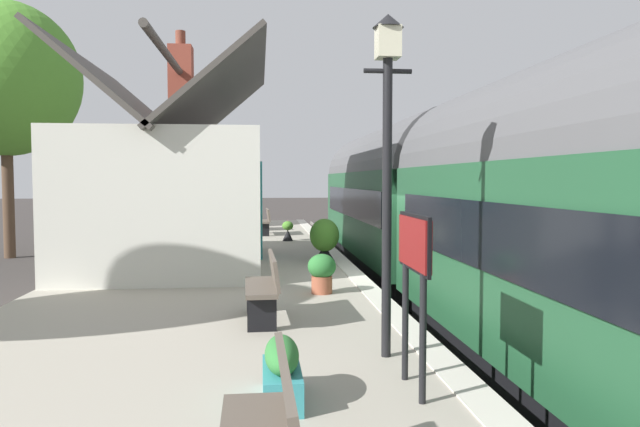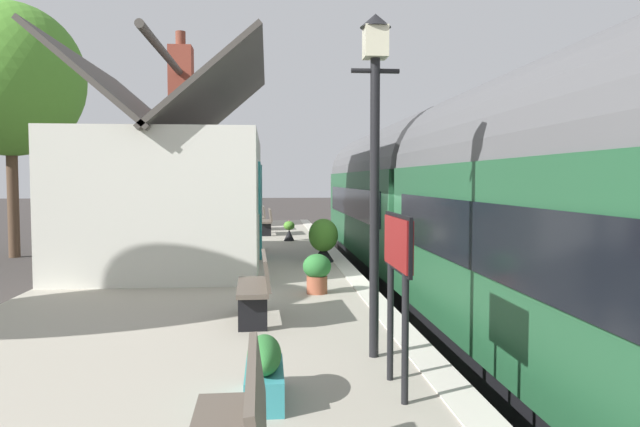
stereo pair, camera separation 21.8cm
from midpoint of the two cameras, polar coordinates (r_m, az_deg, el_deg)
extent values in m
plane|color=#383330|center=(12.19, 9.22, -10.01)|extent=(160.00, 160.00, 0.00)
cube|color=#A39B8C|center=(11.77, -9.82, -8.20)|extent=(32.00, 5.85, 0.92)
cube|color=beige|center=(11.78, 3.66, -5.84)|extent=(32.00, 0.36, 0.02)
cube|color=gray|center=(12.66, 16.45, -9.27)|extent=(52.00, 0.08, 0.14)
cube|color=gray|center=(12.22, 10.06, -9.65)|extent=(52.00, 0.08, 0.14)
cube|color=black|center=(17.63, 7.66, -4.72)|extent=(10.03, 2.29, 0.70)
cube|color=#1E4C2D|center=(17.48, 7.69, 0.15)|extent=(10.90, 2.70, 2.30)
cylinder|color=#515154|center=(17.46, 7.72, 3.93)|extent=(10.90, 2.65, 2.65)
cube|color=black|center=(17.22, 3.26, 1.09)|extent=(9.27, 0.03, 0.80)
cylinder|color=black|center=(20.80, 5.68, -3.49)|extent=(0.70, 2.16, 0.70)
cylinder|color=black|center=(14.49, 10.50, -6.48)|extent=(0.70, 2.16, 0.70)
cube|color=black|center=(22.83, 4.69, 1.90)|extent=(0.04, 2.16, 0.90)
cylinder|color=#F2EDCC|center=(22.90, 4.67, -0.54)|extent=(0.06, 0.24, 0.24)
cube|color=red|center=(22.97, 4.65, -1.67)|extent=(0.16, 2.56, 0.24)
cube|color=black|center=(7.54, 27.05, -15.97)|extent=(9.31, 2.29, 0.70)
cube|color=#1E4C2D|center=(7.19, 27.36, -4.60)|extent=(10.12, 2.70, 2.30)
cylinder|color=#515154|center=(7.14, 27.60, 4.59)|extent=(10.12, 2.65, 2.65)
cube|color=black|center=(6.54, 17.25, -2.60)|extent=(8.61, 0.03, 0.80)
cylinder|color=black|center=(10.13, 17.74, -10.82)|extent=(0.70, 2.16, 0.70)
cube|color=silver|center=(13.49, -13.46, 1.20)|extent=(5.93, 3.78, 2.81)
cube|color=#47423D|center=(13.49, -9.54, 10.69)|extent=(6.43, 2.15, 1.86)
cube|color=#47423D|center=(13.77, -17.54, 10.43)|extent=(6.43, 2.15, 1.86)
cylinder|color=#47423D|center=(13.73, -13.63, 13.95)|extent=(6.43, 0.16, 0.16)
cube|color=brown|center=(15.12, -12.73, 11.10)|extent=(0.56, 0.56, 2.28)
cylinder|color=brown|center=(15.36, -12.79, 15.98)|extent=(0.24, 0.24, 0.36)
cube|color=teal|center=(14.34, -5.28, -0.03)|extent=(0.90, 0.06, 2.10)
cube|color=teal|center=(12.91, -5.33, 2.50)|extent=(0.80, 0.05, 1.10)
cube|color=teal|center=(15.71, -5.27, 2.63)|extent=(0.80, 0.05, 1.10)
cube|color=brown|center=(3.35, -4.13, -17.51)|extent=(1.40, 0.12, 0.40)
cube|color=brown|center=(20.30, -4.97, -0.76)|extent=(1.41, 0.45, 0.06)
cube|color=brown|center=(20.29, -4.46, -0.11)|extent=(1.40, 0.15, 0.40)
cube|color=black|center=(19.76, -4.91, -1.54)|extent=(0.07, 0.36, 0.44)
cube|color=black|center=(20.87, -5.02, -1.28)|extent=(0.07, 0.36, 0.44)
cube|color=brown|center=(22.35, -5.56, -0.39)|extent=(1.41, 0.44, 0.06)
cube|color=brown|center=(22.34, -5.10, 0.20)|extent=(1.40, 0.14, 0.40)
cube|color=black|center=(21.81, -5.53, -1.09)|extent=(0.07, 0.36, 0.44)
cube|color=black|center=(22.93, -5.58, -0.88)|extent=(0.07, 0.36, 0.44)
cube|color=brown|center=(7.96, -5.69, -7.02)|extent=(1.41, 0.44, 0.06)
cube|color=brown|center=(7.93, -4.39, -5.37)|extent=(1.40, 0.14, 0.40)
cube|color=black|center=(7.46, -5.62, -9.52)|extent=(0.07, 0.36, 0.44)
cube|color=black|center=(8.56, -5.73, -7.86)|extent=(0.07, 0.36, 0.44)
cylinder|color=#9E5138|center=(9.85, 0.35, -6.83)|extent=(0.34, 0.34, 0.29)
ellipsoid|color=#2D7233|center=(9.80, 0.35, -5.08)|extent=(0.46, 0.46, 0.41)
cone|color=black|center=(13.60, 0.78, -3.85)|extent=(0.50, 0.50, 0.37)
cylinder|color=black|center=(13.62, 0.78, -4.50)|extent=(0.27, 0.27, 0.06)
ellipsoid|color=#4C8C2D|center=(13.55, 0.78, -2.09)|extent=(0.67, 0.67, 0.75)
cone|color=#EB4A3E|center=(13.53, 0.78, -1.09)|extent=(0.12, 0.12, 0.27)
cube|color=teal|center=(5.25, -4.11, -15.98)|extent=(0.83, 0.32, 0.28)
ellipsoid|color=#2D7233|center=(5.17, -4.12, -13.30)|extent=(0.74, 0.29, 0.29)
cone|color=black|center=(18.24, -2.63, -2.08)|extent=(0.33, 0.33, 0.34)
cylinder|color=black|center=(18.25, -2.63, -2.52)|extent=(0.18, 0.18, 0.06)
ellipsoid|color=#4C8C2D|center=(18.22, -2.64, -1.17)|extent=(0.34, 0.34, 0.28)
cone|color=#B9555A|center=(18.21, -2.64, -0.80)|extent=(0.08, 0.08, 0.14)
cylinder|color=black|center=(6.24, 6.24, 0.48)|extent=(0.10, 0.10, 3.14)
cylinder|color=black|center=(6.33, 6.33, 13.41)|extent=(0.05, 0.50, 0.05)
cube|color=beige|center=(6.39, 6.34, 15.97)|extent=(0.24, 0.24, 0.32)
cone|color=black|center=(6.44, 6.36, 17.89)|extent=(0.32, 0.32, 0.14)
cylinder|color=black|center=(5.11, 9.40, -11.75)|extent=(0.06, 0.06, 1.10)
cylinder|color=black|center=(5.67, 7.87, -10.22)|extent=(0.06, 0.06, 1.10)
cube|color=maroon|center=(5.25, 8.66, -2.77)|extent=(0.90, 0.06, 0.44)
cube|color=black|center=(5.25, 8.66, -2.77)|extent=(0.96, 0.03, 0.50)
cylinder|color=#4C3828|center=(23.89, -27.10, 1.54)|extent=(0.39, 0.39, 4.44)
ellipsoid|color=#4C8C2D|center=(24.15, -27.35, 11.34)|extent=(4.82, 5.19, 5.41)
camera|label=1|loc=(0.11, -89.59, 0.02)|focal=33.42mm
camera|label=2|loc=(0.11, 90.41, -0.02)|focal=33.42mm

